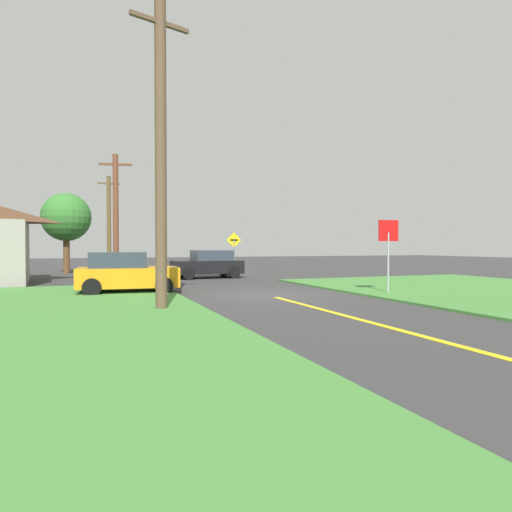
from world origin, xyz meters
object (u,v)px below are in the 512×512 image
at_px(car_approaching_junction, 208,264).
at_px(stop_sign, 388,241).
at_px(oak_tree_left, 66,218).
at_px(utility_pole_far, 109,221).
at_px(direction_sign, 234,250).
at_px(utility_pole_near, 161,152).
at_px(parked_car_near_building, 126,273).
at_px(utility_pole_mid, 116,215).

bearing_deg(car_approaching_junction, stop_sign, 107.56).
bearing_deg(oak_tree_left, utility_pole_far, 65.04).
xyz_separation_m(utility_pole_far, direction_sign, (6.17, -14.93, -2.31)).
bearing_deg(direction_sign, stop_sign, -74.95).
bearing_deg(direction_sign, utility_pole_near, -117.32).
bearing_deg(utility_pole_far, parked_car_near_building, -91.09).
bearing_deg(stop_sign, parked_car_near_building, -12.93).
distance_m(car_approaching_junction, utility_pole_mid, 5.89).
height_order(utility_pole_near, utility_pole_far, utility_pole_near).
distance_m(utility_pole_far, direction_sign, 16.32).
bearing_deg(utility_pole_mid, oak_tree_left, 112.70).
distance_m(car_approaching_junction, utility_pole_near, 13.76).
bearing_deg(utility_pole_near, utility_pole_far, 90.26).
distance_m(stop_sign, utility_pole_far, 26.98).
height_order(stop_sign, utility_pole_far, utility_pole_far).
height_order(utility_pole_near, direction_sign, utility_pole_near).
height_order(utility_pole_near, utility_pole_mid, utility_pole_near).
bearing_deg(oak_tree_left, direction_sign, -41.89).
xyz_separation_m(stop_sign, direction_sign, (-2.81, 10.44, -0.38)).
height_order(utility_pole_mid, oak_tree_left, utility_pole_mid).
distance_m(parked_car_near_building, utility_pole_far, 21.57).
xyz_separation_m(utility_pole_near, oak_tree_left, (-3.20, 20.02, -0.74)).
bearing_deg(utility_pole_near, parked_car_near_building, 95.67).
distance_m(stop_sign, utility_pole_near, 9.30).
height_order(car_approaching_junction, direction_sign, direction_sign).
distance_m(parked_car_near_building, oak_tree_left, 15.25).
distance_m(parked_car_near_building, direction_sign, 9.22).
relative_size(stop_sign, direction_sign, 1.07).
height_order(parked_car_near_building, car_approaching_junction, same).
bearing_deg(parked_car_near_building, direction_sign, 49.68).
relative_size(car_approaching_junction, utility_pole_near, 0.46).
bearing_deg(utility_pole_mid, car_approaching_junction, -10.47).
bearing_deg(car_approaching_junction, utility_pole_far, -74.40).
relative_size(parked_car_near_building, utility_pole_mid, 0.57).
xyz_separation_m(parked_car_near_building, direction_sign, (6.58, 6.40, 0.86)).
height_order(stop_sign, car_approaching_junction, stop_sign).
bearing_deg(parked_car_near_building, utility_pole_far, 94.38).
bearing_deg(parked_car_near_building, utility_pole_near, -78.86).
xyz_separation_m(stop_sign, utility_pole_far, (-8.98, 25.36, 1.94)).
distance_m(direction_sign, oak_tree_left, 12.62).
relative_size(utility_pole_near, oak_tree_left, 1.63).
relative_size(stop_sign, oak_tree_left, 0.52).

